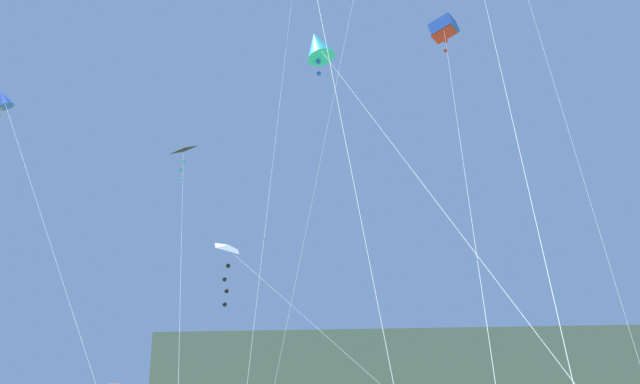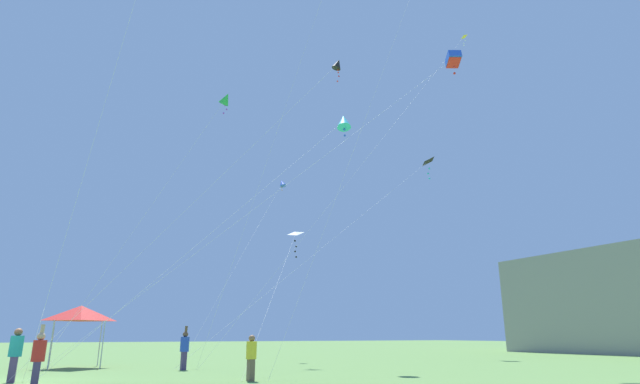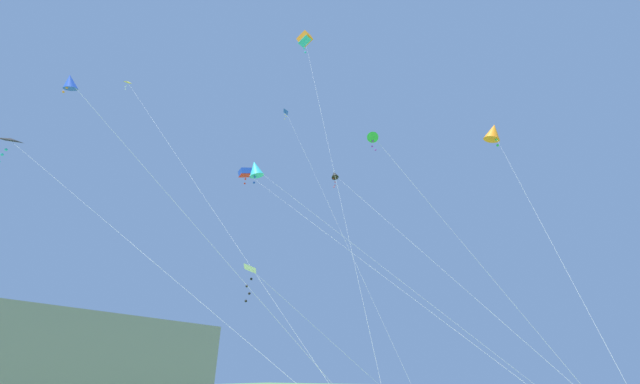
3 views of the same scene
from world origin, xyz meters
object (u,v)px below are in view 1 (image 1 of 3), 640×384
at_px(kite_blue_diamond_4, 4,100).
at_px(kite_blue_box_10, 444,29).
at_px(kite_black_delta_7, 183,151).
at_px(kite_white_delta_8, 230,253).
at_px(kite_cyan_diamond_1, 318,46).

height_order(kite_blue_diamond_4, kite_blue_box_10, kite_blue_box_10).
distance_m(kite_black_delta_7, kite_blue_box_10, 14.72).
xyz_separation_m(kite_black_delta_7, kite_white_delta_8, (6.43, -15.19, -8.88)).
relative_size(kite_cyan_diamond_1, kite_white_delta_8, 1.78).
distance_m(kite_blue_diamond_4, kite_white_delta_8, 10.02).
bearing_deg(kite_blue_box_10, kite_cyan_diamond_1, -128.72).
xyz_separation_m(kite_white_delta_8, kite_blue_box_10, (6.03, 7.46, 10.24)).
relative_size(kite_black_delta_7, kite_white_delta_8, 2.66).
distance_m(kite_blue_diamond_4, kite_blue_box_10, 15.63).
bearing_deg(kite_cyan_diamond_1, kite_black_delta_7, 122.68).
height_order(kite_blue_diamond_4, kite_black_delta_7, kite_black_delta_7).
bearing_deg(kite_white_delta_8, kite_blue_box_10, 51.06).
xyz_separation_m(kite_blue_diamond_4, kite_black_delta_7, (1.55, 12.91, 3.26)).
bearing_deg(kite_black_delta_7, kite_blue_diamond_4, -96.84).
relative_size(kite_white_delta_8, kite_blue_box_10, 0.41).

